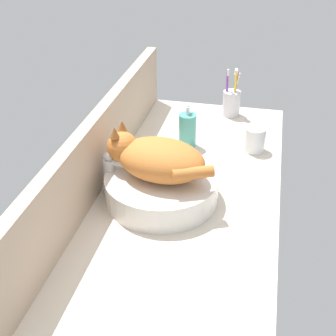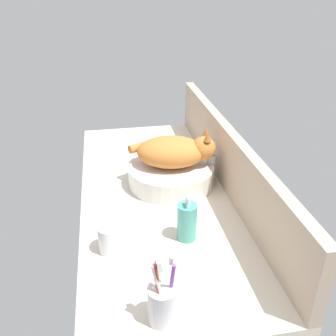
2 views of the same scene
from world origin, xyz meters
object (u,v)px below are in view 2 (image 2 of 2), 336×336
object	(u,v)px
sink_basin	(171,174)
soap_dispenser	(187,221)
toothbrush_cup	(162,302)
water_glass	(111,240)
faucet	(208,164)
cat	(175,151)

from	to	relation	value
sink_basin	soap_dispenser	bearing A→B (deg)	-2.22
toothbrush_cup	water_glass	world-z (taller)	toothbrush_cup
sink_basin	faucet	world-z (taller)	faucet
cat	soap_dispenser	xyz separation A→B (cm)	(33.20, -2.65, -7.43)
sink_basin	water_glass	bearing A→B (deg)	-34.40
cat	water_glass	bearing A→B (deg)	-36.01
faucet	soap_dispenser	bearing A→B (deg)	-25.44
sink_basin	soap_dispenser	distance (cm)	33.47
faucet	toothbrush_cup	distance (cm)	67.51
sink_basin	toothbrush_cup	bearing A→B (deg)	-12.21
cat	soap_dispenser	distance (cm)	34.12
soap_dispenser	toothbrush_cup	xyz separation A→B (cm)	(28.55, -12.11, -0.46)
sink_basin	toothbrush_cup	xyz separation A→B (cm)	(61.92, -13.40, 1.71)
soap_dispenser	toothbrush_cup	size ratio (longest dim) A/B	0.81
faucet	toothbrush_cup	size ratio (longest dim) A/B	0.73
sink_basin	cat	world-z (taller)	cat
toothbrush_cup	water_glass	bearing A→B (deg)	-158.49
cat	soap_dispenser	size ratio (longest dim) A/B	2.09
sink_basin	cat	distance (cm)	9.69
soap_dispenser	water_glass	xyz separation A→B (cm)	(1.68, -22.70, -2.36)
toothbrush_cup	cat	bearing A→B (deg)	166.56
water_glass	sink_basin	bearing A→B (deg)	145.60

